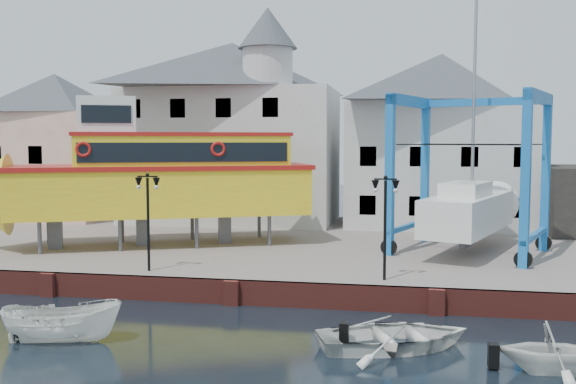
# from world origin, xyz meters

# --- Properties ---
(ground) EXTENTS (140.00, 140.00, 0.00)m
(ground) POSITION_xyz_m (0.00, 0.00, 0.00)
(ground) COLOR black
(ground) RESTS_ON ground
(hardstanding) EXTENTS (44.00, 22.00, 1.00)m
(hardstanding) POSITION_xyz_m (0.00, 11.00, 0.50)
(hardstanding) COLOR slate
(hardstanding) RESTS_ON ground
(quay_wall) EXTENTS (44.00, 0.47, 1.00)m
(quay_wall) POSITION_xyz_m (-0.00, 0.10, 0.50)
(quay_wall) COLOR maroon
(quay_wall) RESTS_ON ground
(building_pink) EXTENTS (8.00, 7.00, 10.30)m
(building_pink) POSITION_xyz_m (-18.00, 18.00, 6.15)
(building_pink) COLOR #D5978C
(building_pink) RESTS_ON hardstanding
(building_white_main) EXTENTS (14.00, 8.30, 14.00)m
(building_white_main) POSITION_xyz_m (-4.87, 18.39, 7.34)
(building_white_main) COLOR beige
(building_white_main) RESTS_ON hardstanding
(building_white_right) EXTENTS (12.00, 8.00, 11.20)m
(building_white_right) POSITION_xyz_m (9.00, 19.00, 6.60)
(building_white_right) COLOR beige
(building_white_right) RESTS_ON hardstanding
(lamp_post_left) EXTENTS (1.12, 0.32, 4.20)m
(lamp_post_left) POSITION_xyz_m (-4.00, 1.20, 4.17)
(lamp_post_left) COLOR black
(lamp_post_left) RESTS_ON hardstanding
(lamp_post_right) EXTENTS (1.12, 0.32, 4.20)m
(lamp_post_right) POSITION_xyz_m (6.00, 1.20, 4.17)
(lamp_post_right) COLOR black
(lamp_post_right) RESTS_ON hardstanding
(tour_boat) EXTENTS (18.11, 10.96, 7.79)m
(tour_boat) POSITION_xyz_m (-6.88, 7.36, 4.67)
(tour_boat) COLOR #59595E
(tour_boat) RESTS_ON hardstanding
(travel_lift) EXTENTS (8.50, 10.24, 15.08)m
(travel_lift) POSITION_xyz_m (10.18, 9.04, 3.51)
(travel_lift) COLOR #0F67AA
(travel_lift) RESTS_ON hardstanding
(motorboat_a) EXTENTS (4.15, 2.36, 1.51)m
(motorboat_a) POSITION_xyz_m (-4.20, -5.59, 0.00)
(motorboat_a) COLOR white
(motorboat_a) RESTS_ON ground
(motorboat_b) EXTENTS (5.86, 5.04, 1.02)m
(motorboat_b) POSITION_xyz_m (6.51, -4.25, 0.00)
(motorboat_b) COLOR white
(motorboat_b) RESTS_ON ground
(motorboat_c) EXTENTS (3.15, 2.77, 1.57)m
(motorboat_c) POSITION_xyz_m (10.95, -5.61, 0.00)
(motorboat_c) COLOR white
(motorboat_c) RESTS_ON ground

